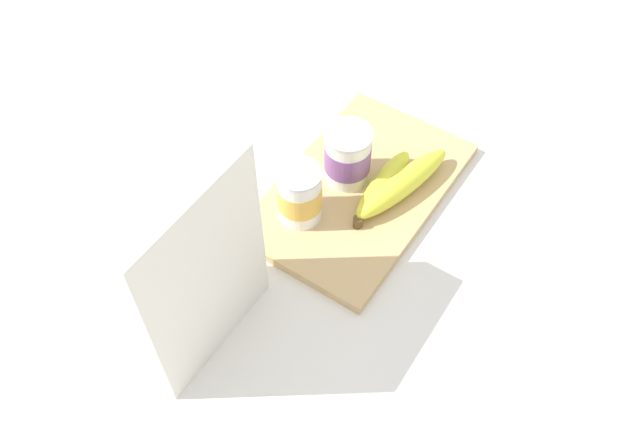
% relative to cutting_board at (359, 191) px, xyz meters
% --- Properties ---
extents(ground_plane, '(2.40, 2.40, 0.00)m').
position_rel_cutting_board_xyz_m(ground_plane, '(0.00, 0.00, -0.01)').
color(ground_plane, silver).
extents(cutting_board, '(0.36, 0.22, 0.02)m').
position_rel_cutting_board_xyz_m(cutting_board, '(0.00, 0.00, 0.00)').
color(cutting_board, tan).
rests_on(cutting_board, ground_plane).
extents(cereal_box, '(0.19, 0.06, 0.28)m').
position_rel_cutting_board_xyz_m(cereal_box, '(-0.31, 0.04, 0.13)').
color(cereal_box, white).
rests_on(cereal_box, ground_plane).
extents(yogurt_cup_front, '(0.06, 0.06, 0.09)m').
position_rel_cutting_board_xyz_m(yogurt_cup_front, '(-0.09, 0.04, 0.05)').
color(yogurt_cup_front, white).
rests_on(yogurt_cup_front, cutting_board).
extents(yogurt_cup_back, '(0.07, 0.07, 0.09)m').
position_rel_cutting_board_xyz_m(yogurt_cup_back, '(0.01, 0.03, 0.05)').
color(yogurt_cup_back, white).
rests_on(yogurt_cup_back, cutting_board).
extents(banana_bunch, '(0.19, 0.08, 0.04)m').
position_rel_cutting_board_xyz_m(banana_bunch, '(0.02, -0.05, 0.03)').
color(banana_bunch, yellow).
rests_on(banana_bunch, cutting_board).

